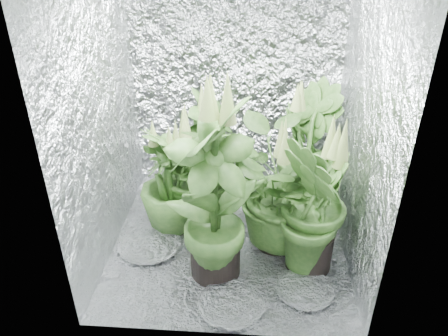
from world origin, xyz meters
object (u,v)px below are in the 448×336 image
plant_f (214,192)px  plant_g (315,207)px  plant_c (306,151)px  plant_e (278,192)px  plant_d (170,183)px  plant_a (199,167)px  circulation_fan (309,192)px  plant_b (210,147)px

plant_f → plant_g: 0.63m
plant_c → plant_e: size_ratio=1.15×
plant_d → plant_e: bearing=-10.9°
plant_c → plant_e: (-0.22, -0.47, -0.06)m
plant_g → plant_c: bearing=89.5°
plant_a → plant_d: 0.26m
plant_a → circulation_fan: plant_a is taller
plant_g → circulation_fan: 0.73m
plant_f → circulation_fan: plant_f is taller
plant_d → plant_a: bearing=42.6°
plant_d → plant_f: plant_f is taller
plant_e → circulation_fan: bearing=59.0°
plant_d → plant_g: (0.96, -0.34, 0.08)m
plant_c → plant_e: bearing=-114.7°
plant_c → circulation_fan: 0.36m
plant_a → plant_e: 0.65m
plant_c → plant_b: bearing=169.4°
plant_a → plant_f: 0.67m
plant_g → circulation_fan: plant_g is taller
plant_a → plant_e: size_ratio=0.97×
plant_e → plant_d: bearing=169.1°
plant_b → plant_f: size_ratio=0.73×
plant_a → circulation_fan: 0.90m
plant_a → plant_g: (0.78, -0.51, 0.05)m
plant_f → plant_e: bearing=37.5°
plant_b → plant_f: plant_f is taller
circulation_fan → plant_d: bearing=-160.0°
plant_b → plant_d: 0.53m
plant_e → plant_g: bearing=-42.8°
plant_a → plant_b: size_ratio=0.93×
plant_a → circulation_fan: (0.84, 0.14, -0.27)m
plant_d → plant_e: size_ratio=0.92×
plant_e → circulation_fan: size_ratio=2.66×
plant_a → plant_d: plant_a is taller
plant_b → circulation_fan: plant_b is taller
plant_c → circulation_fan: bearing=-13.1°
plant_e → plant_g: plant_g is taller
plant_d → plant_c: bearing=18.8°
plant_b → plant_a: bearing=-99.6°
plant_b → plant_c: bearing=-10.6°
plant_b → plant_g: bearing=-48.1°
plant_a → plant_c: plant_c is taller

